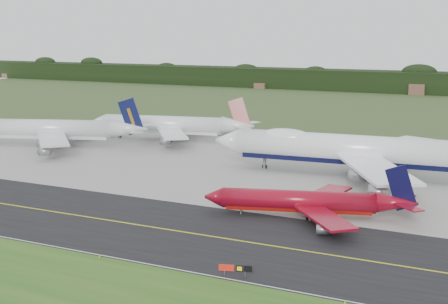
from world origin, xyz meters
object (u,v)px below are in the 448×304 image
jet_navy_gold (55,130)px  jet_star_tail (171,125)px  jet_ba_747 (357,150)px  jet_red_737 (310,202)px  taxiway_sign (235,268)px

jet_navy_gold → jet_star_tail: jet_navy_gold is taller
jet_navy_gold → jet_star_tail: (26.51, 24.14, -0.15)m
jet_ba_747 → jet_navy_gold: size_ratio=1.31×
jet_red_737 → jet_navy_gold: size_ratio=0.68×
jet_navy_gold → jet_red_737: bearing=-22.3°
jet_ba_747 → jet_star_tail: (-65.78, 24.89, -1.58)m
jet_navy_gold → taxiway_sign: bearing=-37.1°
jet_red_737 → jet_star_tail: size_ratio=0.72×
jet_red_737 → jet_star_tail: (-66.35, 62.15, 1.84)m
taxiway_sign → jet_star_tail: bearing=125.0°
jet_star_tail → taxiway_sign: (65.81, -94.05, -3.67)m
jet_navy_gold → taxiway_sign: 115.87m
taxiway_sign → jet_ba_747: bearing=90.0°
jet_star_tail → jet_ba_747: bearing=-20.7°
jet_red_737 → taxiway_sign: bearing=-91.0°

